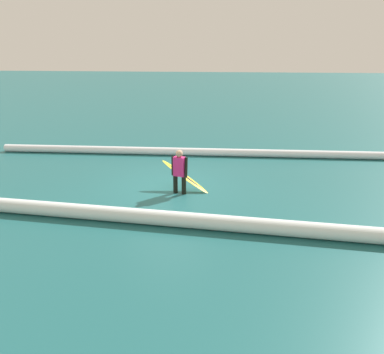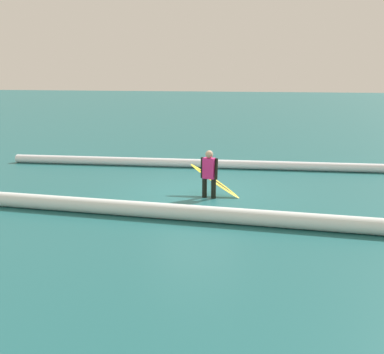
{
  "view_description": "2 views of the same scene",
  "coord_description": "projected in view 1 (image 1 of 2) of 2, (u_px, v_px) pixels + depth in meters",
  "views": [
    {
      "loc": [
        -2.11,
        10.76,
        4.1
      ],
      "look_at": [
        -0.93,
        1.22,
        0.75
      ],
      "focal_mm": 33.62,
      "sensor_mm": 36.0,
      "label": 1
    },
    {
      "loc": [
        -2.45,
        13.66,
        3.54
      ],
      "look_at": [
        -0.08,
        1.12,
        0.7
      ],
      "focal_mm": 44.66,
      "sensor_mm": 36.0,
      "label": 2
    }
  ],
  "objects": [
    {
      "name": "wave_crest_foreground",
      "position": [
        250.0,
        153.0,
        14.86
      ],
      "size": [
        21.09,
        1.24,
        0.32
      ],
      "primitive_type": "cylinder",
      "rotation": [
        0.0,
        1.57,
        0.04
      ],
      "color": "white",
      "rests_on": "ground_plane"
    },
    {
      "name": "surfer",
      "position": [
        179.0,
        170.0,
        10.8
      ],
      "size": [
        0.51,
        0.29,
        1.37
      ],
      "rotation": [
        0.0,
        0.0,
        2.89
      ],
      "color": "black",
      "rests_on": "ground_plane"
    },
    {
      "name": "surfboard",
      "position": [
        185.0,
        176.0,
        11.26
      ],
      "size": [
        1.63,
        0.84,
        0.86
      ],
      "color": "yellow",
      "rests_on": "ground_plane"
    },
    {
      "name": "ground_plane",
      "position": [
        168.0,
        186.0,
        11.68
      ],
      "size": [
        142.84,
        142.84,
        0.0
      ],
      "primitive_type": "plane",
      "color": "#1F5E60"
    },
    {
      "name": "wave_crest_midground",
      "position": [
        219.0,
        223.0,
        8.7
      ],
      "size": [
        17.53,
        1.42,
        0.39
      ],
      "primitive_type": "cylinder",
      "rotation": [
        0.0,
        1.57,
        -0.06
      ],
      "color": "white",
      "rests_on": "ground_plane"
    }
  ]
}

